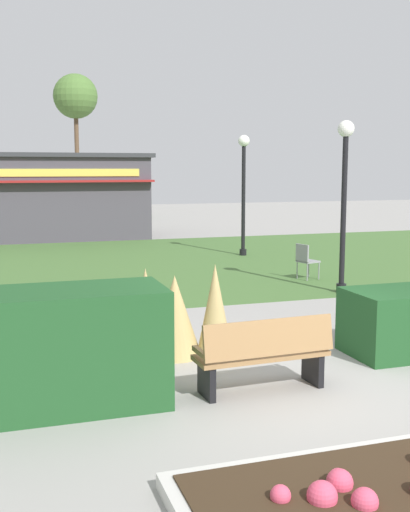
{
  "coord_description": "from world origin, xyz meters",
  "views": [
    {
      "loc": [
        -3.57,
        -6.97,
        2.75
      ],
      "look_at": [
        -0.23,
        3.32,
        1.23
      ],
      "focal_mm": 43.99,
      "sensor_mm": 36.0,
      "label": 1
    }
  ],
  "objects_px": {
    "park_bench": "(264,354)",
    "parked_car_center_slot": "(104,207)",
    "lamppost_far": "(244,180)",
    "food_kiosk": "(21,196)",
    "tree_right_bg": "(75,98)",
    "lamppost_mid": "(344,185)",
    "trash_bin": "(80,344)",
    "parked_car_west_slot": "(8,208)",
    "cafe_chair_west": "(305,259)"
  },
  "relations": [
    {
      "from": "parked_car_center_slot",
      "to": "trash_bin",
      "type": "bearing_deg",
      "value": -99.55
    },
    {
      "from": "lamppost_mid",
      "to": "lamppost_far",
      "type": "height_order",
      "value": "same"
    },
    {
      "from": "park_bench",
      "to": "trash_bin",
      "type": "distance_m",
      "value": 2.57
    },
    {
      "from": "trash_bin",
      "to": "parked_car_center_slot",
      "type": "height_order",
      "value": "parked_car_center_slot"
    },
    {
      "from": "lamppost_far",
      "to": "cafe_chair_west",
      "type": "distance_m",
      "value": 4.93
    },
    {
      "from": "parked_car_center_slot",
      "to": "parked_car_west_slot",
      "type": "bearing_deg",
      "value": 179.98
    },
    {
      "from": "parked_car_center_slot",
      "to": "tree_right_bg",
      "type": "distance_m",
      "value": 9.25
    },
    {
      "from": "park_bench",
      "to": "tree_right_bg",
      "type": "relative_size",
      "value": 0.2
    },
    {
      "from": "tree_right_bg",
      "to": "cafe_chair_west",
      "type": "bearing_deg",
      "value": -85.03
    },
    {
      "from": "lamppost_mid",
      "to": "parked_car_center_slot",
      "type": "xyz_separation_m",
      "value": [
        -1.77,
        22.56,
        -1.75
      ]
    },
    {
      "from": "lamppost_far",
      "to": "parked_car_west_slot",
      "type": "xyz_separation_m",
      "value": [
        -6.92,
        16.27,
        -1.75
      ]
    },
    {
      "from": "park_bench",
      "to": "tree_right_bg",
      "type": "distance_m",
      "value": 35.02
    },
    {
      "from": "cafe_chair_west",
      "to": "tree_right_bg",
      "type": "bearing_deg",
      "value": 94.97
    },
    {
      "from": "trash_bin",
      "to": "food_kiosk",
      "type": "xyz_separation_m",
      "value": [
        -0.19,
        17.34,
        1.29
      ]
    },
    {
      "from": "tree_right_bg",
      "to": "parked_car_west_slot",
      "type": "bearing_deg",
      "value": -124.11
    },
    {
      "from": "lamppost_mid",
      "to": "parked_car_center_slot",
      "type": "height_order",
      "value": "lamppost_mid"
    },
    {
      "from": "lamppost_mid",
      "to": "tree_right_bg",
      "type": "height_order",
      "value": "tree_right_bg"
    },
    {
      "from": "food_kiosk",
      "to": "parked_car_center_slot",
      "type": "bearing_deg",
      "value": 62.73
    },
    {
      "from": "tree_right_bg",
      "to": "lamppost_mid",
      "type": "bearing_deg",
      "value": -85.3
    },
    {
      "from": "park_bench",
      "to": "lamppost_far",
      "type": "bearing_deg",
      "value": 69.78
    },
    {
      "from": "trash_bin",
      "to": "tree_right_bg",
      "type": "height_order",
      "value": "tree_right_bg"
    },
    {
      "from": "park_bench",
      "to": "lamppost_mid",
      "type": "xyz_separation_m",
      "value": [
        4.13,
        5.25,
        1.92
      ]
    },
    {
      "from": "lamppost_mid",
      "to": "parked_car_center_slot",
      "type": "relative_size",
      "value": 0.89
    },
    {
      "from": "park_bench",
      "to": "parked_car_center_slot",
      "type": "xyz_separation_m",
      "value": [
        2.36,
        27.8,
        0.16
      ]
    },
    {
      "from": "lamppost_far",
      "to": "tree_right_bg",
      "type": "distance_m",
      "value": 23.42
    },
    {
      "from": "lamppost_far",
      "to": "parked_car_center_slot",
      "type": "distance_m",
      "value": 16.47
    },
    {
      "from": "lamppost_far",
      "to": "trash_bin",
      "type": "height_order",
      "value": "lamppost_far"
    },
    {
      "from": "lamppost_mid",
      "to": "trash_bin",
      "type": "relative_size",
      "value": 4.94
    },
    {
      "from": "park_bench",
      "to": "parked_car_center_slot",
      "type": "bearing_deg",
      "value": 85.14
    },
    {
      "from": "lamppost_mid",
      "to": "tree_right_bg",
      "type": "distance_m",
      "value": 29.57
    },
    {
      "from": "park_bench",
      "to": "parked_car_center_slot",
      "type": "height_order",
      "value": "parked_car_center_slot"
    },
    {
      "from": "lamppost_far",
      "to": "food_kiosk",
      "type": "bearing_deg",
      "value": 131.55
    },
    {
      "from": "food_kiosk",
      "to": "cafe_chair_west",
      "type": "bearing_deg",
      "value": -61.82
    },
    {
      "from": "park_bench",
      "to": "parked_car_west_slot",
      "type": "xyz_separation_m",
      "value": [
        -2.67,
        27.81,
        0.16
      ]
    },
    {
      "from": "lamppost_mid",
      "to": "cafe_chair_west",
      "type": "xyz_separation_m",
      "value": [
        -0.01,
        1.73,
        -1.87
      ]
    },
    {
      "from": "park_bench",
      "to": "food_kiosk",
      "type": "xyz_separation_m",
      "value": [
        -2.25,
        18.86,
        1.19
      ]
    },
    {
      "from": "trash_bin",
      "to": "cafe_chair_west",
      "type": "distance_m",
      "value": 8.24
    },
    {
      "from": "lamppost_mid",
      "to": "lamppost_far",
      "type": "distance_m",
      "value": 6.29
    },
    {
      "from": "lamppost_mid",
      "to": "food_kiosk",
      "type": "distance_m",
      "value": 15.05
    },
    {
      "from": "trash_bin",
      "to": "food_kiosk",
      "type": "relative_size",
      "value": 0.08
    },
    {
      "from": "cafe_chair_west",
      "to": "lamppost_mid",
      "type": "bearing_deg",
      "value": -89.58
    },
    {
      "from": "park_bench",
      "to": "lamppost_mid",
      "type": "bearing_deg",
      "value": 51.77
    },
    {
      "from": "parked_car_west_slot",
      "to": "trash_bin",
      "type": "bearing_deg",
      "value": -88.66
    },
    {
      "from": "cafe_chair_west",
      "to": "parked_car_west_slot",
      "type": "distance_m",
      "value": 21.91
    },
    {
      "from": "parked_car_center_slot",
      "to": "food_kiosk",
      "type": "bearing_deg",
      "value": -117.27
    },
    {
      "from": "lamppost_far",
      "to": "parked_car_west_slot",
      "type": "height_order",
      "value": "lamppost_far"
    },
    {
      "from": "parked_car_west_slot",
      "to": "tree_right_bg",
      "type": "height_order",
      "value": "tree_right_bg"
    },
    {
      "from": "trash_bin",
      "to": "parked_car_west_slot",
      "type": "distance_m",
      "value": 26.29
    },
    {
      "from": "lamppost_far",
      "to": "trash_bin",
      "type": "relative_size",
      "value": 4.94
    },
    {
      "from": "lamppost_mid",
      "to": "tree_right_bg",
      "type": "xyz_separation_m",
      "value": [
        -2.39,
        29.08,
        4.77
      ]
    }
  ]
}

